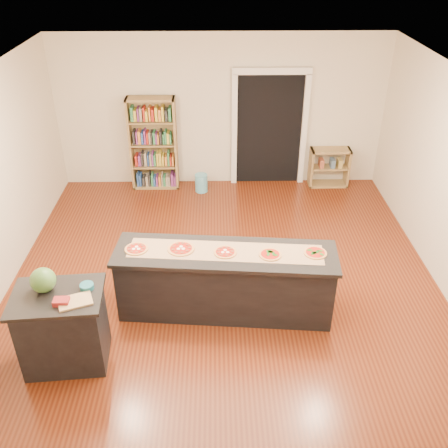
{
  "coord_description": "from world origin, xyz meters",
  "views": [
    {
      "loc": [
        -0.1,
        -5.35,
        4.36
      ],
      "look_at": [
        0.0,
        0.2,
        1.0
      ],
      "focal_mm": 40.0,
      "sensor_mm": 36.0,
      "label": 1
    }
  ],
  "objects_px": {
    "bookshelf": "(153,144)",
    "watermelon": "(43,280)",
    "side_counter": "(64,328)",
    "waste_bin": "(201,183)",
    "low_shelf": "(329,167)",
    "kitchen_island": "(225,281)"
  },
  "relations": [
    {
      "from": "bookshelf",
      "to": "watermelon",
      "type": "relative_size",
      "value": 6.32
    },
    {
      "from": "side_counter",
      "to": "watermelon",
      "type": "height_order",
      "value": "watermelon"
    },
    {
      "from": "bookshelf",
      "to": "waste_bin",
      "type": "height_order",
      "value": "bookshelf"
    },
    {
      "from": "low_shelf",
      "to": "waste_bin",
      "type": "distance_m",
      "value": 2.45
    },
    {
      "from": "side_counter",
      "to": "bookshelf",
      "type": "relative_size",
      "value": 0.56
    },
    {
      "from": "bookshelf",
      "to": "low_shelf",
      "type": "distance_m",
      "value": 3.34
    },
    {
      "from": "bookshelf",
      "to": "low_shelf",
      "type": "height_order",
      "value": "bookshelf"
    },
    {
      "from": "kitchen_island",
      "to": "bookshelf",
      "type": "bearing_deg",
      "value": 114.25
    },
    {
      "from": "kitchen_island",
      "to": "waste_bin",
      "type": "bearing_deg",
      "value": 101.53
    },
    {
      "from": "kitchen_island",
      "to": "low_shelf",
      "type": "bearing_deg",
      "value": 65.45
    },
    {
      "from": "bookshelf",
      "to": "watermelon",
      "type": "height_order",
      "value": "bookshelf"
    },
    {
      "from": "kitchen_island",
      "to": "low_shelf",
      "type": "relative_size",
      "value": 3.71
    },
    {
      "from": "low_shelf",
      "to": "watermelon",
      "type": "xyz_separation_m",
      "value": [
        -4.01,
        -4.37,
        0.73
      ]
    },
    {
      "from": "side_counter",
      "to": "watermelon",
      "type": "relative_size",
      "value": 3.54
    },
    {
      "from": "bookshelf",
      "to": "low_shelf",
      "type": "relative_size",
      "value": 2.34
    },
    {
      "from": "kitchen_island",
      "to": "watermelon",
      "type": "xyz_separation_m",
      "value": [
        -1.96,
        -0.77,
        0.64
      ]
    },
    {
      "from": "side_counter",
      "to": "waste_bin",
      "type": "height_order",
      "value": "side_counter"
    },
    {
      "from": "waste_bin",
      "to": "side_counter",
      "type": "bearing_deg",
      "value": -108.84
    },
    {
      "from": "waste_bin",
      "to": "watermelon",
      "type": "relative_size",
      "value": 1.25
    },
    {
      "from": "bookshelf",
      "to": "side_counter",
      "type": "bearing_deg",
      "value": -97.31
    },
    {
      "from": "watermelon",
      "to": "kitchen_island",
      "type": "bearing_deg",
      "value": 21.42
    },
    {
      "from": "bookshelf",
      "to": "kitchen_island",
      "type": "bearing_deg",
      "value": -70.88
    }
  ]
}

